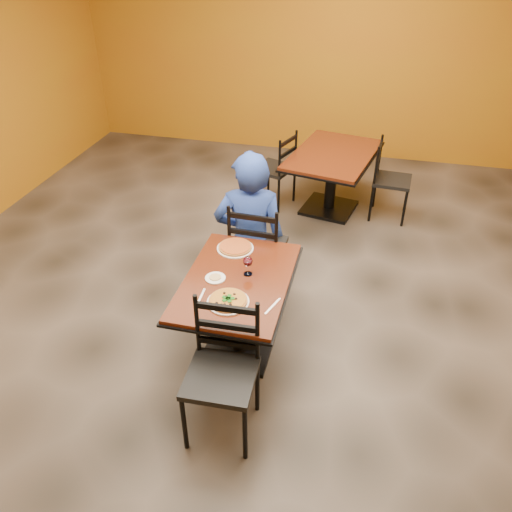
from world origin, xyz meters
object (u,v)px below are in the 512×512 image
(plate_far, at_px, (235,248))
(chair_second_right, at_px, (392,181))
(table_second, at_px, (332,168))
(side_plate, at_px, (215,278))
(plate_main, at_px, (228,302))
(chair_main_near, at_px, (221,378))
(pizza_main, at_px, (228,300))
(wine_glass, at_px, (248,265))
(table_main, at_px, (238,299))
(chair_main_far, at_px, (259,248))
(pizza_far, at_px, (235,247))
(chair_second_left, at_px, (274,169))
(diner, at_px, (250,223))

(plate_far, bearing_deg, chair_second_right, 60.38)
(table_second, height_order, side_plate, side_plate)
(plate_main, relative_size, side_plate, 1.94)
(chair_main_near, relative_size, pizza_main, 3.61)
(table_second, bearing_deg, plate_main, -98.21)
(chair_second_right, relative_size, wine_glass, 5.26)
(table_main, distance_m, plate_far, 0.47)
(chair_second_right, bearing_deg, table_second, 93.89)
(table_second, bearing_deg, chair_main_far, -104.03)
(table_main, xyz_separation_m, table_second, (0.44, 2.67, 0.01))
(chair_main_near, distance_m, plate_main, 0.57)
(chair_main_near, xyz_separation_m, chair_main_far, (-0.12, 1.61, 0.00))
(pizza_main, xyz_separation_m, wine_glass, (0.05, 0.37, 0.07))
(pizza_far, bearing_deg, chair_second_left, 93.71)
(diner, bearing_deg, side_plate, 76.05)
(plate_far, bearing_deg, plate_main, -78.49)
(side_plate, bearing_deg, chair_main_far, 80.51)
(chair_main_far, distance_m, plate_main, 1.13)
(chair_second_right, bearing_deg, plate_far, 154.26)
(plate_main, relative_size, pizza_main, 1.09)
(table_second, xyz_separation_m, chair_main_far, (-0.46, -1.85, -0.04))
(diner, relative_size, plate_main, 4.55)
(chair_second_left, distance_m, wine_glass, 2.63)
(chair_main_far, xyz_separation_m, chair_second_left, (-0.25, 1.85, -0.05))
(table_second, relative_size, chair_second_left, 1.59)
(plate_main, height_order, wine_glass, wine_glass)
(wine_glass, bearing_deg, chair_main_near, -87.67)
(table_main, distance_m, table_second, 2.70)
(side_plate, bearing_deg, plate_main, -55.09)
(chair_second_left, xyz_separation_m, plate_far, (0.15, -2.26, 0.28))
(pizza_far, bearing_deg, table_main, -72.36)
(chair_second_left, bearing_deg, pizza_main, 24.90)
(diner, distance_m, pizza_main, 1.24)
(table_main, height_order, pizza_far, pizza_far)
(plate_main, bearing_deg, chair_main_near, -80.08)
(table_second, bearing_deg, pizza_far, -104.14)
(wine_glass, bearing_deg, table_main, -128.28)
(table_main, xyz_separation_m, side_plate, (-0.17, -0.03, 0.20))
(pizza_far, bearing_deg, table_second, 75.86)
(table_second, xyz_separation_m, pizza_main, (-0.43, -2.96, 0.21))
(plate_main, distance_m, pizza_far, 0.71)
(plate_far, relative_size, pizza_far, 1.11)
(table_main, height_order, chair_main_near, chair_main_near)
(chair_main_far, relative_size, wine_glass, 5.74)
(table_main, xyz_separation_m, plate_main, (0.01, -0.29, 0.20))
(chair_main_near, distance_m, wine_glass, 0.94)
(chair_main_near, height_order, side_plate, chair_main_near)
(chair_main_far, relative_size, pizza_far, 3.69)
(diner, relative_size, side_plate, 8.81)
(pizza_far, bearing_deg, chair_second_right, 60.38)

